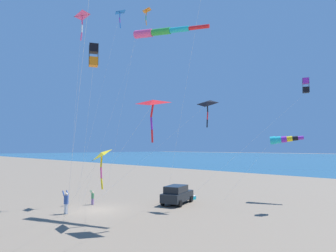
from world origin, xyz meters
TOP-DOWN VIEW (x-y plane):
  - ground_plane at (0.00, 0.00)m, footprint 600.00×600.00m
  - parked_car at (7.17, -3.15)m, footprint 4.67×3.19m
  - cooler_box at (10.22, -2.67)m, footprint 0.62×0.42m
  - person_adult_flyer at (-2.85, 0.48)m, footprint 0.45×0.58m
  - person_child_green_jacket at (-1.17, 3.79)m, footprint 0.42×0.38m
  - person_child_grey_jacket at (0.91, 2.53)m, footprint 0.48×0.51m
  - kite_windsock_red_high_left at (4.04, -3.87)m, footprint 3.30×12.15m
  - kite_delta_long_streamer_right at (3.81, 2.39)m, footprint 4.43×2.85m
  - kite_windsock_blue_topmost at (16.80, -9.88)m, footprint 5.44×6.75m
  - kite_delta_yellow_midlevel at (-2.57, -4.48)m, footprint 1.84×7.74m
  - kite_box_rainbow_low_near at (-3.75, -5.15)m, footprint 2.77×6.67m
  - kite_delta_long_streamer_left at (-4.22, -4.13)m, footprint 2.00×4.88m
  - kite_delta_orange_high_right at (-0.13, -7.60)m, footprint 2.25×12.41m
  - kite_box_purple_drifting at (14.74, -13.30)m, footprint 7.60×10.17m
  - kite_delta_striped_overhead at (8.00, -6.42)m, footprint 8.13×9.69m
  - kite_delta_white_trailing at (6.71, 1.24)m, footprint 7.44×2.51m

SIDE VIEW (x-z plane):
  - ground_plane at x=0.00m, z-range 0.00..0.00m
  - cooler_box at x=10.22m, z-range 0.00..0.42m
  - person_child_green_jacket at x=-1.17m, z-range 0.05..1.24m
  - person_child_grey_jacket at x=0.91m, z-range 0.06..1.48m
  - parked_car at x=7.17m, z-range 0.03..1.88m
  - person_adult_flyer at x=-2.85m, z-range 0.09..2.05m
  - kite_delta_yellow_midlevel at x=-2.57m, z-range 2.28..7.87m
  - kite_windsock_blue_topmost at x=16.80m, z-range 3.08..10.01m
  - kite_delta_orange_high_right at x=-0.13m, z-range 4.26..13.69m
  - kite_delta_striped_overhead at x=8.00m, z-range 4.72..15.14m
  - kite_box_purple_drifting at x=14.74m, z-range 5.48..17.92m
  - kite_box_rainbow_low_near at x=-3.75m, z-range 5.78..18.98m
  - kite_delta_long_streamer_left at x=-4.22m, z-range 7.61..23.47m
  - kite_windsock_red_high_left at x=4.04m, z-range 8.11..25.38m
  - kite_delta_long_streamer_right at x=3.81m, z-range 10.19..31.19m
  - kite_delta_white_trailing at x=6.71m, z-range 10.56..32.37m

